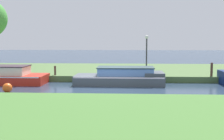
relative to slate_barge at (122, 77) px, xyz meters
The scene contains 8 objects.
ground_plane 1.54m from the slate_barge, 124.90° to the right, with size 120.00×120.00×0.00m, color #27384E.
riverbank_far 5.87m from the slate_barge, 98.21° to the left, with size 72.00×10.00×0.40m, color #4C683A.
riverbank_near 10.24m from the slate_barge, 94.69° to the right, with size 72.00×10.00×0.40m, color #406C2F.
slate_barge is the anchor object (origin of this frame).
lamp_post 3.57m from the slate_barge, 58.44° to the left, with size 0.24×0.24×2.69m.
mooring_post_near 5.96m from the slate_barge, 12.36° to the left, with size 0.16×0.16×0.88m, color #4D3129.
mooring_post_far 4.73m from the slate_barge, 164.34° to the left, with size 0.14×0.14×0.62m, color #4E362F.
channel_buoy 6.75m from the slate_barge, 152.24° to the right, with size 0.51×0.51×0.51m, color #E55919.
Camera 1 is at (1.19, -16.59, 2.79)m, focal length 46.32 mm.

